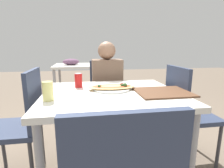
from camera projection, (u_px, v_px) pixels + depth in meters
name	position (u px, v px, depth m)	size (l,w,h in m)	color
dining_table	(112.00, 101.00, 1.41)	(1.07, 0.90, 0.75)	silver
chair_far_seated	(106.00, 94.00, 2.20)	(0.40, 0.40, 0.93)	#2D3851
chair_side_left	(22.00, 121.00, 1.39)	(0.40, 0.40, 0.93)	#2D3851
chair_side_right	(186.00, 110.00, 1.63)	(0.40, 0.40, 0.93)	#2D3851
person_seated	(107.00, 83.00, 2.05)	(0.34, 0.27, 1.16)	#2D2D38
pizza_main	(112.00, 87.00, 1.46)	(0.40, 0.31, 0.06)	white
soda_can	(78.00, 80.00, 1.54)	(0.07, 0.07, 0.12)	red
drink_glass	(48.00, 91.00, 1.16)	(0.07, 0.07, 0.13)	#E0DB7F
serving_tray	(163.00, 92.00, 1.36)	(0.41, 0.34, 0.01)	brown
background_table	(80.00, 67.00, 3.51)	(1.10, 0.80, 0.87)	silver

